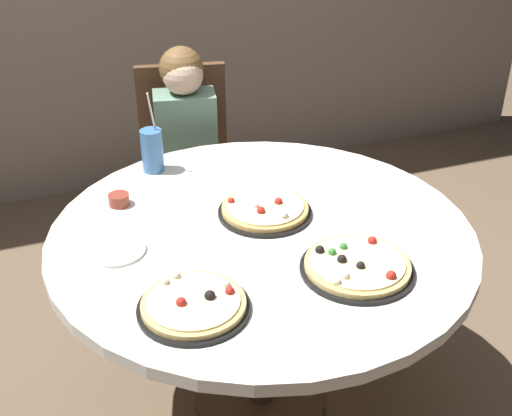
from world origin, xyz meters
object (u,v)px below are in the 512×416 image
Objects in this scene: pizza_cheese at (194,305)px; sauce_bowl at (119,200)px; diner_child at (190,187)px; pizza_veggie at (265,210)px; soda_cup at (152,150)px; dining_table at (261,251)px; plate_small at (116,250)px; pizza_pepperoni at (357,266)px; chair_wooden at (186,160)px.

pizza_cheese is 4.29× the size of sauce_bowl.
pizza_cheese is at bearing -82.44° from sauce_bowl.
pizza_veggie is (0.06, -0.75, 0.28)m from diner_child.
dining_table is at bearing -66.80° from soda_cup.
dining_table is 7.46× the size of plate_small.
pizza_pepperoni is 0.84m from sauce_bowl.
soda_cup is at bearing 115.59° from pizza_pepperoni.
sauce_bowl is (-0.39, 0.31, 0.11)m from dining_table.
diner_child reaches higher than plate_small.
pizza_veggie is at bearing 108.31° from pizza_pepperoni.
soda_cup is at bearing -116.40° from chair_wooden.
diner_child is 3.60× the size of pizza_cheese.
pizza_veggie is (0.03, -0.93, 0.24)m from chair_wooden.
pizza_veggie is (0.04, 0.08, 0.10)m from dining_table.
dining_table is 4.08× the size of pizza_pepperoni.
dining_table is at bearing -117.79° from pizza_veggie.
soda_cup reaches higher than plate_small.
dining_table is 4.47× the size of pizza_cheese.
soda_cup is 4.38× the size of sauce_bowl.
pizza_cheese is at bearing -95.73° from soda_cup.
diner_child is at bearing 75.60° from pizza_cheese.
chair_wooden is 1.39m from pizza_cheese.
pizza_pepperoni is at bearing -47.58° from sauce_bowl.
dining_table is at bearing 119.48° from pizza_pepperoni.
pizza_veggie and pizza_pepperoni have the same top height.
pizza_cheese and pizza_pepperoni have the same top height.
dining_table is 0.51m from sauce_bowl.
diner_child is at bearing 99.34° from pizza_pepperoni.
dining_table is 0.86m from diner_child.
soda_cup is (-0.27, 0.44, 0.06)m from pizza_veggie.
dining_table is at bearing -4.51° from plate_small.
soda_cup is 0.55m from plate_small.
soda_cup is 0.28m from sauce_bowl.
pizza_veggie is 1.03× the size of pizza_cheese.
diner_child is 1.19m from pizza_pepperoni.
pizza_pepperoni is at bearing -60.52° from dining_table.
soda_cup is (-0.40, 0.83, 0.06)m from pizza_pepperoni.
chair_wooden is 3.07× the size of pizza_veggie.
pizza_pepperoni is 4.70× the size of sauce_bowl.
diner_child is at bearing 94.47° from pizza_veggie.
diner_child is 0.51m from soda_cup.
pizza_cheese is 0.63m from sauce_bowl.
pizza_veggie is at bearing -85.53° from diner_child.
pizza_cheese is 0.84m from soda_cup.
dining_table is 0.60m from soda_cup.
dining_table is 0.14m from pizza_veggie.
pizza_pepperoni is at bearing -28.63° from plate_small.
pizza_cheese reaches higher than pizza_veggie.
soda_cup is 1.70× the size of plate_small.
pizza_pepperoni is (0.16, -1.32, 0.24)m from chair_wooden.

